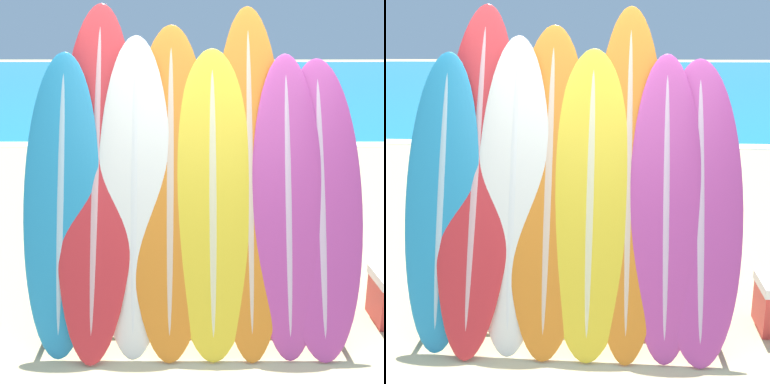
# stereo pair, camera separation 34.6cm
# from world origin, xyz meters

# --- Properties ---
(ocean_water) EXTENTS (120.00, 60.00, 0.01)m
(ocean_water) POSITION_xyz_m (0.00, 37.77, 0.00)
(ocean_water) COLOR teal
(ocean_water) RESTS_ON ground_plane
(surfboard_rack) EXTENTS (2.19, 0.04, 0.87)m
(surfboard_rack) POSITION_xyz_m (-0.17, 0.59, 0.47)
(surfboard_rack) COLOR #28282D
(surfboard_rack) RESTS_ON ground_plane
(surfboard_slot_0) EXTENTS (0.53, 0.80, 2.05)m
(surfboard_slot_0) POSITION_xyz_m (-1.09, 0.63, 1.03)
(surfboard_slot_0) COLOR teal
(surfboard_slot_0) RESTS_ON ground_plane
(surfboard_slot_1) EXTENTS (0.57, 1.16, 2.41)m
(surfboard_slot_1) POSITION_xyz_m (-0.85, 0.72, 1.20)
(surfboard_slot_1) COLOR red
(surfboard_slot_1) RESTS_ON ground_plane
(surfboard_slot_2) EXTENTS (0.52, 0.86, 2.17)m
(surfboard_slot_2) POSITION_xyz_m (-0.58, 0.65, 1.08)
(surfboard_slot_2) COLOR silver
(surfboard_slot_2) RESTS_ON ground_plane
(surfboard_slot_3) EXTENTS (0.58, 1.00, 2.25)m
(surfboard_slot_3) POSITION_xyz_m (-0.32, 0.68, 1.12)
(surfboard_slot_3) COLOR orange
(surfboard_slot_3) RESTS_ON ground_plane
(surfboard_slot_4) EXTENTS (0.60, 0.91, 2.08)m
(surfboard_slot_4) POSITION_xyz_m (-0.03, 0.63, 1.04)
(surfboard_slot_4) COLOR yellow
(surfboard_slot_4) RESTS_ON ground_plane
(surfboard_slot_5) EXTENTS (0.52, 1.05, 2.38)m
(surfboard_slot_5) POSITION_xyz_m (0.24, 0.71, 1.19)
(surfboard_slot_5) COLOR orange
(surfboard_slot_5) RESTS_ON ground_plane
(surfboard_slot_6) EXTENTS (0.51, 0.85, 2.04)m
(surfboard_slot_6) POSITION_xyz_m (0.50, 0.62, 1.02)
(surfboard_slot_6) COLOR #B23D8E
(surfboard_slot_6) RESTS_ON ground_plane
(surfboard_slot_7) EXTENTS (0.59, 0.89, 2.01)m
(surfboard_slot_7) POSITION_xyz_m (0.73, 0.63, 1.00)
(surfboard_slot_7) COLOR #B23D8E
(surfboard_slot_7) RESTS_ON ground_plane
(person_near_water) EXTENTS (0.27, 0.25, 1.60)m
(person_near_water) POSITION_xyz_m (-1.15, 6.34, 0.87)
(person_near_water) COLOR #846047
(person_near_water) RESTS_ON ground_plane
(person_mid_beach) EXTENTS (0.28, 0.30, 1.76)m
(person_mid_beach) POSITION_xyz_m (-0.85, 2.57, 0.96)
(person_mid_beach) COLOR beige
(person_mid_beach) RESTS_ON ground_plane
(person_far_left) EXTENTS (0.30, 0.26, 1.77)m
(person_far_left) POSITION_xyz_m (-2.28, 7.40, 0.97)
(person_far_left) COLOR #A87A5B
(person_far_left) RESTS_ON ground_plane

